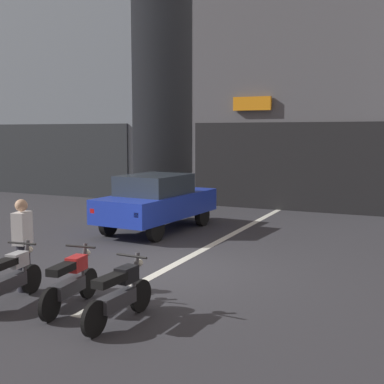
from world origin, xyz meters
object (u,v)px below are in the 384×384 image
(motorcycle_red_row_left_mid, at_px, (71,281))
(motorcycle_black_row_centre, at_px, (119,293))
(person_by_motorcycles, at_px, (23,244))
(car_blue_crossing_near, at_px, (157,200))
(motorcycle_silver_row_leftmost, at_px, (11,277))

(motorcycle_red_row_left_mid, bearing_deg, motorcycle_black_row_centre, -11.04)
(motorcycle_black_row_centre, height_order, person_by_motorcycles, person_by_motorcycles)
(car_blue_crossing_near, height_order, motorcycle_black_row_centre, car_blue_crossing_near)
(motorcycle_black_row_centre, bearing_deg, motorcycle_silver_row_leftmost, -179.77)
(motorcycle_silver_row_leftmost, bearing_deg, motorcycle_black_row_centre, 0.23)
(car_blue_crossing_near, distance_m, motorcycle_silver_row_leftmost, 6.61)
(car_blue_crossing_near, relative_size, person_by_motorcycles, 2.53)
(motorcycle_red_row_left_mid, distance_m, motorcycle_black_row_centre, 1.08)
(motorcycle_silver_row_leftmost, distance_m, motorcycle_black_row_centre, 2.12)
(motorcycle_red_row_left_mid, relative_size, person_by_motorcycles, 1.00)
(motorcycle_silver_row_leftmost, distance_m, person_by_motorcycles, 0.77)
(motorcycle_red_row_left_mid, xyz_separation_m, motorcycle_black_row_centre, (1.06, -0.21, 0.00))
(car_blue_crossing_near, height_order, motorcycle_silver_row_leftmost, car_blue_crossing_near)
(car_blue_crossing_near, bearing_deg, person_by_motorcycles, -84.96)
(car_blue_crossing_near, relative_size, motorcycle_black_row_centre, 2.53)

